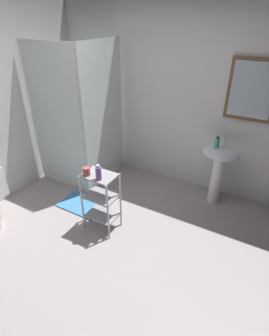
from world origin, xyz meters
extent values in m
cube|color=#9C9291|center=(0.00, 0.00, -0.01)|extent=(4.20, 4.20, 0.02)
cube|color=silver|center=(0.00, 1.85, 1.25)|extent=(4.20, 0.10, 2.50)
cube|color=brown|center=(0.92, 1.78, 1.49)|extent=(0.56, 0.03, 0.72)
cube|color=silver|center=(0.92, 1.76, 1.49)|extent=(0.48, 0.01, 0.64)
cube|color=white|center=(-1.31, 1.28, 0.05)|extent=(0.90, 0.90, 0.10)
cube|color=silver|center=(-1.31, 0.83, 1.05)|extent=(0.90, 0.02, 1.90)
cube|color=silver|center=(-0.86, 1.28, 1.05)|extent=(0.02, 0.90, 1.90)
cylinder|color=silver|center=(-0.86, 0.83, 1.05)|extent=(0.04, 0.04, 1.90)
cylinder|color=silver|center=(-1.31, 1.28, 0.10)|extent=(0.08, 0.08, 0.00)
cylinder|color=white|center=(0.75, 1.52, 0.34)|extent=(0.15, 0.15, 0.68)
ellipsoid|color=white|center=(0.75, 1.52, 0.75)|extent=(0.46, 0.37, 0.13)
cylinder|color=silver|center=(0.75, 1.64, 0.86)|extent=(0.03, 0.03, 0.10)
cylinder|color=silver|center=(-0.46, 0.22, 0.37)|extent=(0.02, 0.02, 0.74)
cylinder|color=silver|center=(-0.10, 0.22, 0.37)|extent=(0.02, 0.02, 0.74)
cylinder|color=silver|center=(-0.46, 0.48, 0.37)|extent=(0.02, 0.02, 0.74)
cylinder|color=silver|center=(-0.10, 0.48, 0.37)|extent=(0.02, 0.02, 0.74)
cube|color=#99999E|center=(-0.28, 0.35, 0.18)|extent=(0.36, 0.26, 0.02)
cube|color=#99999E|center=(-0.28, 0.35, 0.45)|extent=(0.36, 0.26, 0.02)
cube|color=#99999E|center=(-0.28, 0.35, 0.73)|extent=(0.36, 0.26, 0.02)
cylinder|color=#2DBC99|center=(0.68, 1.51, 0.87)|extent=(0.06, 0.06, 0.13)
cylinder|color=black|center=(0.68, 1.51, 0.95)|extent=(0.03, 0.03, 0.02)
cylinder|color=#7D50A0|center=(-0.23, 0.28, 0.81)|extent=(0.06, 0.06, 0.15)
cylinder|color=silver|center=(-0.23, 0.28, 0.90)|extent=(0.03, 0.03, 0.03)
cylinder|color=#B24742|center=(-0.40, 0.28, 0.79)|extent=(0.08, 0.08, 0.09)
cube|color=teal|center=(-0.77, 0.55, 0.01)|extent=(0.60, 0.40, 0.02)
camera|label=1|loc=(1.30, -1.65, 2.30)|focal=29.00mm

